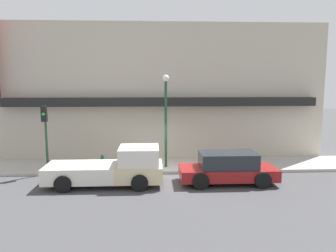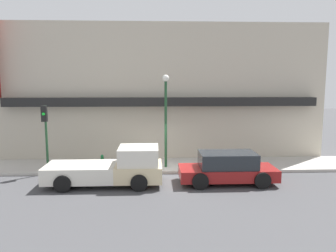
{
  "view_description": "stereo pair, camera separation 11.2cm",
  "coord_description": "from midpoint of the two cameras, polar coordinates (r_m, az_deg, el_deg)",
  "views": [
    {
      "loc": [
        -0.57,
        -16.43,
        4.77
      ],
      "look_at": [
        0.31,
        1.2,
        2.36
      ],
      "focal_mm": 35.0,
      "sensor_mm": 36.0,
      "label": 1
    },
    {
      "loc": [
        -0.45,
        -16.44,
        4.77
      ],
      "look_at": [
        0.31,
        1.2,
        2.36
      ],
      "focal_mm": 35.0,
      "sensor_mm": 36.0,
      "label": 2
    }
  ],
  "objects": [
    {
      "name": "fire_hydrant",
      "position": [
        17.9,
        -11.55,
        -6.1
      ],
      "size": [
        0.18,
        0.18,
        0.74
      ],
      "color": "#196633",
      "rests_on": "sidewalk"
    },
    {
      "name": "street_lamp",
      "position": [
        17.39,
        -0.57,
        2.94
      ],
      "size": [
        0.36,
        0.36,
        4.96
      ],
      "color": "#1E4728",
      "rests_on": "sidewalk"
    },
    {
      "name": "parked_car",
      "position": [
        15.77,
        10.14,
        -7.2
      ],
      "size": [
        4.51,
        1.98,
        1.47
      ],
      "rotation": [
        0.0,
        0.0,
        0.0
      ],
      "color": "maroon",
      "rests_on": "ground"
    },
    {
      "name": "traffic_light",
      "position": [
        17.73,
        -20.77,
        -0.07
      ],
      "size": [
        0.28,
        0.42,
        3.4
      ],
      "color": "#1E4728",
      "rests_on": "sidewalk"
    },
    {
      "name": "sidewalk",
      "position": [
        18.55,
        -1.18,
        -6.87
      ],
      "size": [
        36.0,
        3.0,
        0.16
      ],
      "color": "#B7B2A8",
      "rests_on": "ground"
    },
    {
      "name": "building",
      "position": [
        20.93,
        -1.5,
        5.95
      ],
      "size": [
        19.8,
        3.8,
        9.77
      ],
      "color": "#BCB29E",
      "rests_on": "ground"
    },
    {
      "name": "pickup_truck",
      "position": [
        15.48,
        -9.79,
        -7.25
      ],
      "size": [
        5.33,
        2.18,
        1.77
      ],
      "rotation": [
        0.0,
        0.0,
        0.01
      ],
      "color": "beige",
      "rests_on": "ground"
    },
    {
      "name": "ground_plane",
      "position": [
        17.12,
        -1.03,
        -8.39
      ],
      "size": [
        80.0,
        80.0,
        0.0
      ],
      "primitive_type": "plane",
      "color": "#424244"
    }
  ]
}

